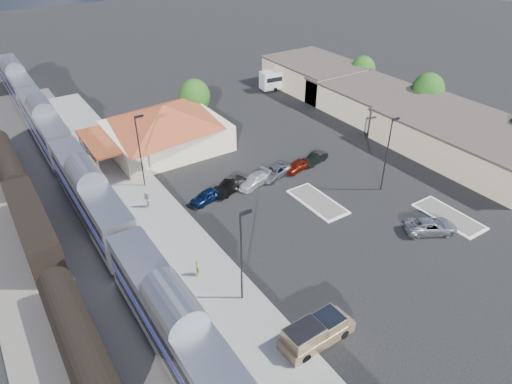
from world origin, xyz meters
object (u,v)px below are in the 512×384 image
station_depot (165,127)px  suv (431,226)px  pickup_truck (317,332)px  coach_bus (288,77)px

station_depot → suv: (14.65, -32.56, -2.39)m
suv → pickup_truck: bearing=131.1°
station_depot → pickup_truck: 37.13m
suv → station_depot: bearing=52.3°
coach_bus → pickup_truck: bearing=152.9°
station_depot → suv: station_depot is taller
suv → coach_bus: 45.23m
pickup_truck → coach_bus: (32.50, 47.32, 0.98)m
pickup_truck → coach_bus: size_ratio=0.56×
suv → coach_bus: bearing=10.2°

